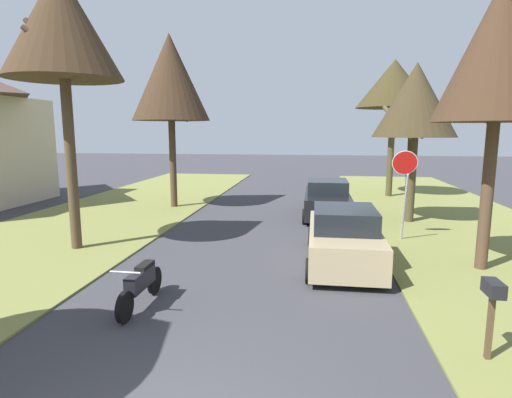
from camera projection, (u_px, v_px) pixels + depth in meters
name	position (u px, v px, depth m)	size (l,w,h in m)	color
stop_sign_far	(405.00, 176.00, 13.40)	(0.82, 0.70, 2.92)	#9EA0A5
street_tree_right_mid_a	(500.00, 50.00, 9.91)	(2.98, 2.98, 7.24)	#4D3828
street_tree_right_mid_b	(415.00, 101.00, 15.67)	(3.13, 3.13, 6.08)	#483F28
street_tree_right_far	(394.00, 85.00, 21.84)	(3.97, 3.97, 7.25)	#453F23
street_tree_left_mid_a	(61.00, 25.00, 11.63)	(3.30, 3.30, 8.05)	#4B3A28
street_tree_left_mid_b	(170.00, 78.00, 18.69)	(3.52, 3.52, 7.85)	#473626
parked_sedan_tan	(343.00, 238.00, 11.22)	(1.96, 4.41, 1.57)	tan
parked_sedan_black	(327.00, 200.00, 17.45)	(1.96, 4.41, 1.57)	black
parked_motorcycle	(141.00, 284.00, 8.49)	(0.60, 2.05, 0.97)	black
curbside_mailbox	(493.00, 298.00, 6.34)	(0.22, 0.44, 1.27)	brown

